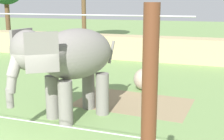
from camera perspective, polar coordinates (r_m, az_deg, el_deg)
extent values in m
plane|color=#759956|center=(9.85, -18.19, -11.89)|extent=(120.00, 120.00, 0.00)
cube|color=#937F5B|center=(12.42, 4.02, -6.08)|extent=(4.66, 3.11, 0.01)
cube|color=tan|center=(21.76, 4.19, 4.23)|extent=(36.00, 1.80, 1.63)
cylinder|color=gray|center=(10.10, -8.71, -6.14)|extent=(0.48, 0.48, 1.52)
cylinder|color=gray|center=(10.78, -11.09, -5.01)|extent=(0.48, 0.48, 1.52)
cylinder|color=gray|center=(10.95, -1.84, -4.49)|extent=(0.48, 0.48, 1.52)
cylinder|color=gray|center=(11.58, -4.44, -3.56)|extent=(0.48, 0.48, 1.52)
ellipsoid|color=gray|center=(10.48, -6.62, 3.05)|extent=(2.71, 3.20, 1.73)
ellipsoid|color=gray|center=(9.57, -15.44, 3.60)|extent=(1.56, 1.52, 1.25)
cube|color=gray|center=(9.04, -13.03, 3.22)|extent=(0.86, 0.65, 1.19)
cube|color=gray|center=(10.20, -16.48, 4.07)|extent=(0.19, 0.98, 1.19)
cylinder|color=gray|center=(9.46, -17.81, 0.59)|extent=(0.56, 0.63, 0.68)
cylinder|color=gray|center=(9.52, -18.34, -2.32)|extent=(0.44, 0.47, 0.64)
cylinder|color=gray|center=(9.61, -18.63, -4.98)|extent=(0.30, 0.30, 0.60)
cylinder|color=gray|center=(11.44, -0.10, 3.39)|extent=(0.26, 0.34, 0.86)
sphere|color=tan|center=(14.09, 6.09, -1.74)|extent=(1.00, 1.00, 1.00)
cylinder|color=brown|center=(31.04, -18.93, 8.42)|extent=(0.44, 0.44, 4.12)
cylinder|color=brown|center=(30.88, -5.31, 10.68)|extent=(0.44, 0.44, 5.91)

